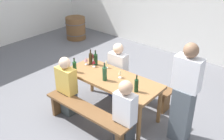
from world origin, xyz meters
TOP-DOWN VIEW (x-y plane):
  - ground_plane at (0.00, 0.00)m, footprint 24.00×24.00m
  - tasting_table at (0.00, 0.00)m, footprint 1.80×0.74m
  - bench_near at (0.00, -0.67)m, footprint 1.70×0.30m
  - bench_far at (0.00, 0.67)m, footprint 1.70×0.30m
  - wine_bottle_0 at (0.60, -0.11)m, footprint 0.07×0.07m
  - wine_bottle_1 at (-0.04, -0.15)m, footprint 0.08×0.08m
  - wine_bottle_2 at (-0.57, 0.19)m, footprint 0.08×0.08m
  - wine_bottle_3 at (-0.67, 0.15)m, footprint 0.07×0.07m
  - wine_bottle_4 at (-0.66, -0.28)m, footprint 0.07×0.07m
  - wine_glass_0 at (0.11, 0.09)m, footprint 0.06×0.06m
  - wine_glass_1 at (-0.73, 0.08)m, footprint 0.08×0.08m
  - wine_glass_2 at (-0.74, 0.29)m, footprint 0.08×0.08m
  - wine_glass_3 at (-0.33, 0.22)m, footprint 0.06×0.06m
  - wine_glass_4 at (-0.54, 0.11)m, footprint 0.06×0.06m
  - seated_guest_near_0 at (-0.63, -0.52)m, footprint 0.38×0.24m
  - seated_guest_near_1 at (0.69, -0.52)m, footprint 0.33×0.24m
  - seated_guest_far_0 at (-0.28, 0.52)m, footprint 0.37×0.24m
  - standing_host at (1.30, 0.17)m, footprint 0.40×0.24m
  - wine_barrel at (-3.45, 2.30)m, footprint 0.65×0.65m

SIDE VIEW (x-z plane):
  - ground_plane at x=0.00m, z-range 0.00..0.00m
  - bench_near at x=0.00m, z-range 0.12..0.57m
  - bench_far at x=0.00m, z-range 0.12..0.57m
  - wine_barrel at x=-3.45m, z-range 0.00..0.70m
  - seated_guest_near_0 at x=-0.63m, z-range -0.03..1.11m
  - seated_guest_far_0 at x=-0.28m, z-range -0.02..1.14m
  - seated_guest_near_1 at x=0.69m, z-range -0.01..1.15m
  - tasting_table at x=0.00m, z-range 0.29..1.04m
  - standing_host at x=1.30m, z-range -0.02..1.67m
  - wine_glass_4 at x=-0.54m, z-range 0.78..0.93m
  - wine_glass_1 at x=-0.73m, z-range 0.78..0.93m
  - wine_glass_0 at x=0.11m, z-range 0.78..0.93m
  - wine_glass_2 at x=-0.74m, z-range 0.78..0.93m
  - wine_bottle_4 at x=-0.66m, z-range 0.72..1.00m
  - wine_bottle_0 at x=0.60m, z-range 0.72..1.02m
  - wine_bottle_2 at x=-0.57m, z-range 0.71..1.02m
  - wine_glass_3 at x=-0.33m, z-range 0.78..0.95m
  - wine_bottle_3 at x=-0.67m, z-range 0.71..1.02m
  - wine_bottle_1 at x=-0.04m, z-range 0.71..1.04m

